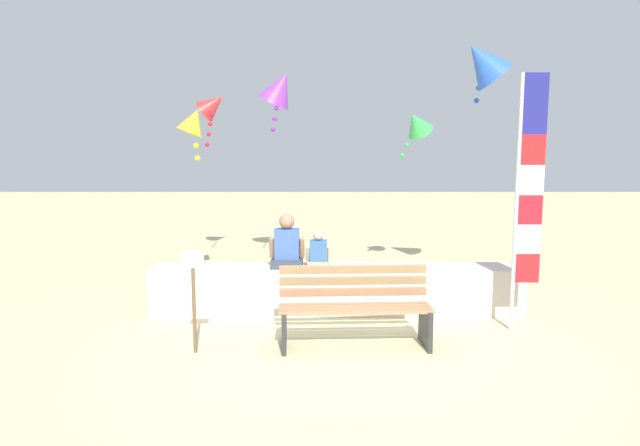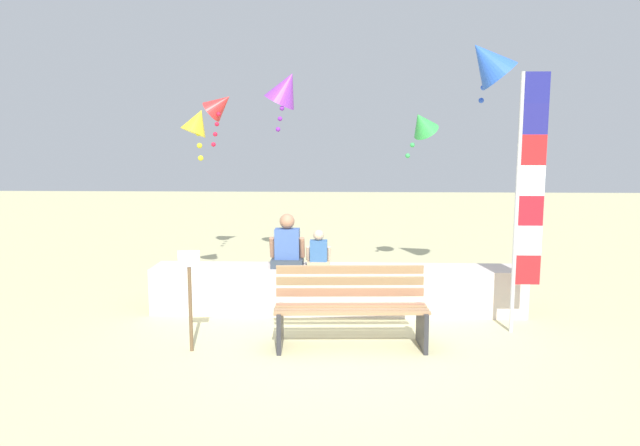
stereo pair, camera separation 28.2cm
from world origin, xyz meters
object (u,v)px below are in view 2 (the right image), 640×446
flag_banner (526,191)px  kite_purple (286,88)px  person_child (319,253)px  person_adult (287,246)px  kite_red (220,105)px  sign_post (190,291)px  kite_green (422,124)px  kite_yellow (197,122)px  kite_blue (488,61)px  park_bench (351,309)px

flag_banner → kite_purple: (-3.17, 3.33, 1.49)m
person_child → person_adult: bearing=-180.0°
kite_purple → kite_red: kite_purple is taller
person_adult → sign_post: 1.81m
person_adult → kite_green: (2.04, 2.02, 1.69)m
person_adult → kite_red: bearing=116.7°
kite_yellow → sign_post: bearing=-79.0°
kite_yellow → kite_blue: 4.34m
kite_purple → kite_blue: (3.06, -1.65, 0.23)m
kite_yellow → person_child: bearing=-29.4°
flag_banner → park_bench: bearing=-165.7°
park_bench → kite_red: 5.44m
park_bench → kite_blue: bearing=48.3°
kite_red → kite_green: bearing=-14.6°
person_adult → kite_purple: 3.48m
park_bench → kite_red: (-2.32, 4.21, 2.55)m
flag_banner → kite_purple: size_ratio=2.74×
person_child → kite_yellow: (-1.86, 1.05, 1.78)m
person_child → kite_yellow: kite_yellow is taller
kite_green → kite_blue: bearing=-54.5°
park_bench → kite_red: bearing=118.9°
person_child → kite_green: bearing=51.2°
flag_banner → kite_green: flag_banner is taller
person_adult → person_child: person_adult is taller
park_bench → sign_post: bearing=-171.6°
kite_red → sign_post: (0.54, -4.47, -2.29)m
kite_purple → person_child: bearing=-75.4°
flag_banner → kite_green: 3.02m
person_child → flag_banner: bearing=-16.5°
person_child → kite_purple: (-0.67, 2.59, 2.40)m
kite_blue → flag_banner: bearing=-86.2°
park_bench → kite_yellow: bearing=134.5°
person_child → kite_green: 3.14m
park_bench → kite_green: kite_green is taller
kite_purple → kite_green: 2.45m
park_bench → person_child: (-0.42, 1.27, 0.41)m
flag_banner → kite_red: kite_red is taller
park_bench → kite_red: size_ratio=1.63×
park_bench → kite_green: bearing=70.0°
kite_purple → sign_post: kite_purple is taller
person_child → flag_banner: size_ratio=0.16×
flag_banner → kite_purple: bearing=133.6°
kite_yellow → flag_banner: bearing=-22.3°
kite_red → sign_post: kite_red is taller
person_child → kite_red: kite_red is taller
person_adult → park_bench: bearing=-56.4°
kite_blue → kite_green: bearing=125.5°
person_adult → sign_post: size_ratio=0.64×
flag_banner → kite_yellow: 4.80m
kite_green → park_bench: bearing=-110.0°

